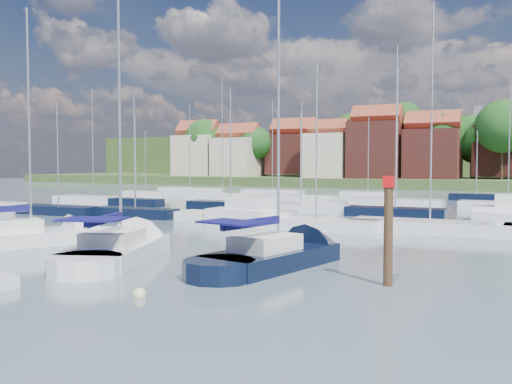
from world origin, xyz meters
The scene contains 10 objects.
ground centered at (0.00, 40.00, 0.00)m, with size 260.00×260.00×0.00m, color #4E616A.
sailboat_left centered at (-11.63, 5.05, 0.36)m, with size 7.87×11.13×15.08m.
sailboat_centre centered at (-4.53, 4.02, 0.35)m, with size 7.23×12.73×16.74m.
sailboat_navy centered at (4.08, 5.51, 0.35)m, with size 5.35×11.99×16.08m.
timber_piling centered at (9.60, 2.50, 1.27)m, with size 0.40×0.40×6.60m.
buoy_c centered at (-3.47, -1.62, 0.00)m, with size 0.53×0.53×0.53m, color beige.
buoy_d centered at (1.97, -3.38, 0.00)m, with size 0.49×0.49×0.49m, color beige.
buoy_e centered at (3.53, 7.35, 0.00)m, with size 0.43×0.43×0.43m, color #D85914.
marina_field centered at (1.91, 35.15, 0.43)m, with size 79.62×41.41×15.93m.
far_shore_town centered at (2.23, 132.67, 4.61)m, with size 212.46×90.00×22.27m.
Camera 1 is at (14.83, -19.83, 4.90)m, focal length 40.00 mm.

